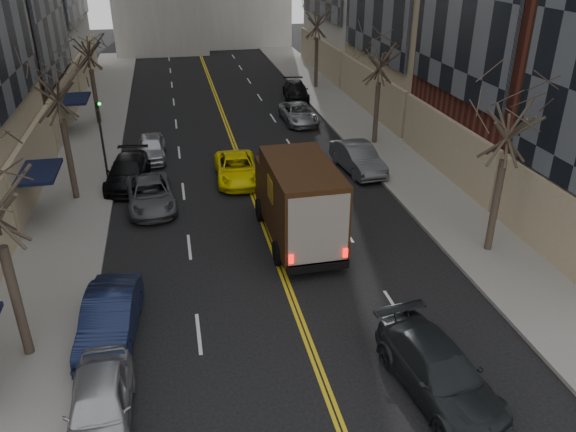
# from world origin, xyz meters

# --- Properties ---
(sidewalk_left) EXTENTS (4.00, 66.00, 0.15)m
(sidewalk_left) POSITION_xyz_m (-9.00, 27.00, 0.07)
(sidewalk_left) COLOR slate
(sidewalk_left) RESTS_ON ground
(sidewalk_right) EXTENTS (4.00, 66.00, 0.15)m
(sidewalk_right) POSITION_xyz_m (9.00, 27.00, 0.07)
(sidewalk_right) COLOR slate
(sidewalk_right) RESTS_ON ground
(tree_lf_mid) EXTENTS (3.20, 3.20, 8.91)m
(tree_lf_mid) POSITION_xyz_m (-8.80, 20.00, 6.60)
(tree_lf_mid) COLOR #382D23
(tree_lf_mid) RESTS_ON sidewalk_left
(tree_lf_far) EXTENTS (3.20, 3.20, 8.12)m
(tree_lf_far) POSITION_xyz_m (-8.80, 33.00, 6.02)
(tree_lf_far) COLOR #382D23
(tree_lf_far) RESTS_ON sidewalk_left
(tree_rt_near) EXTENTS (3.20, 3.20, 8.71)m
(tree_rt_near) POSITION_xyz_m (8.80, 11.00, 6.45)
(tree_rt_near) COLOR #382D23
(tree_rt_near) RESTS_ON sidewalk_right
(tree_rt_mid) EXTENTS (3.20, 3.20, 8.32)m
(tree_rt_mid) POSITION_xyz_m (8.80, 25.00, 6.17)
(tree_rt_mid) COLOR #382D23
(tree_rt_mid) RESTS_ON sidewalk_right
(tree_rt_far) EXTENTS (3.20, 3.20, 9.11)m
(tree_rt_far) POSITION_xyz_m (8.80, 40.00, 6.74)
(tree_rt_far) COLOR #382D23
(tree_rt_far) RESTS_ON sidewalk_right
(traffic_signal) EXTENTS (0.29, 0.26, 4.70)m
(traffic_signal) POSITION_xyz_m (-7.39, 22.00, 2.82)
(traffic_signal) COLOR black
(traffic_signal) RESTS_ON sidewalk_left
(ups_truck) EXTENTS (2.90, 6.87, 3.74)m
(ups_truck) POSITION_xyz_m (1.20, 13.67, 1.88)
(ups_truck) COLOR black
(ups_truck) RESTS_ON ground
(observer_sedan) EXTENTS (2.70, 5.29, 1.47)m
(observer_sedan) POSITION_xyz_m (3.14, 3.88, 0.73)
(observer_sedan) COLOR black
(observer_sedan) RESTS_ON ground
(taxi) EXTENTS (2.36, 4.86, 1.33)m
(taxi) POSITION_xyz_m (-0.54, 20.95, 0.67)
(taxi) COLOR #FFEC0A
(taxi) RESTS_ON ground
(pedestrian) EXTENTS (0.56, 0.72, 1.75)m
(pedestrian) POSITION_xyz_m (2.09, 16.10, 0.88)
(pedestrian) COLOR black
(pedestrian) RESTS_ON ground
(parked_lf_a) EXTENTS (1.73, 4.24, 1.44)m
(parked_lf_a) POSITION_xyz_m (-6.30, 4.60, 0.72)
(parked_lf_a) COLOR #B3B4BB
(parked_lf_a) RESTS_ON ground
(parked_lf_b) EXTENTS (2.01, 4.69, 1.50)m
(parked_lf_b) POSITION_xyz_m (-6.30, 8.45, 0.75)
(parked_lf_b) COLOR #101734
(parked_lf_b) RESTS_ON ground
(parked_lf_c) EXTENTS (2.64, 4.95, 1.32)m
(parked_lf_c) POSITION_xyz_m (-5.10, 18.40, 0.66)
(parked_lf_c) COLOR #4C4E54
(parked_lf_c) RESTS_ON ground
(parked_lf_d) EXTENTS (2.53, 5.09, 1.42)m
(parked_lf_d) POSITION_xyz_m (-6.30, 21.57, 0.71)
(parked_lf_d) COLOR black
(parked_lf_d) RESTS_ON ground
(parked_lf_e) EXTENTS (1.67, 4.11, 1.40)m
(parked_lf_e) POSITION_xyz_m (-5.10, 25.23, 0.70)
(parked_lf_e) COLOR #B0B4B8
(parked_lf_e) RESTS_ON ground
(parked_rt_a) EXTENTS (2.13, 4.86, 1.55)m
(parked_rt_a) POSITION_xyz_m (6.30, 20.86, 0.78)
(parked_rt_a) COLOR #4A4C51
(parked_rt_a) RESTS_ON ground
(parked_rt_b) EXTENTS (2.28, 4.77, 1.31)m
(parked_rt_b) POSITION_xyz_m (5.10, 30.57, 0.66)
(parked_rt_b) COLOR #9B9EA2
(parked_rt_b) RESTS_ON ground
(parked_rt_c) EXTENTS (2.47, 4.91, 1.37)m
(parked_rt_c) POSITION_xyz_m (6.30, 36.87, 0.68)
(parked_rt_c) COLOR black
(parked_rt_c) RESTS_ON ground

